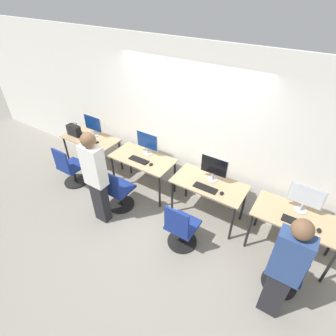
{
  "coord_description": "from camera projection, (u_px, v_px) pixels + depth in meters",
  "views": [
    {
      "loc": [
        1.91,
        -2.84,
        3.51
      ],
      "look_at": [
        0.0,
        0.12,
        0.91
      ],
      "focal_mm": 28.0,
      "sensor_mm": 36.0,
      "label": 1
    }
  ],
  "objects": [
    {
      "name": "monitor_right",
      "position": [
        214.0,
        168.0,
        4.22
      ],
      "size": [
        0.46,
        0.18,
        0.45
      ],
      "color": "#B2B2B7",
      "rests_on": "desk_right"
    },
    {
      "name": "desk_right",
      "position": [
        209.0,
        187.0,
        4.34
      ],
      "size": [
        1.21,
        0.62,
        0.76
      ],
      "color": "tan",
      "rests_on": "ground_plane"
    },
    {
      "name": "ground_plane",
      "position": [
        164.0,
        211.0,
        4.83
      ],
      "size": [
        20.0,
        20.0,
        0.0
      ],
      "primitive_type": "plane",
      "color": "gray"
    },
    {
      "name": "mouse_left",
      "position": [
        151.0,
        164.0,
        4.69
      ],
      "size": [
        0.06,
        0.09,
        0.03
      ],
      "color": "black",
      "rests_on": "desk_left"
    },
    {
      "name": "mouse_far_left",
      "position": [
        97.0,
        142.0,
        5.31
      ],
      "size": [
        0.06,
        0.09,
        0.03
      ],
      "color": "black",
      "rests_on": "desk_far_left"
    },
    {
      "name": "office_chair_right",
      "position": [
        181.0,
        229.0,
        4.03
      ],
      "size": [
        0.48,
        0.48,
        0.88
      ],
      "color": "black",
      "rests_on": "ground_plane"
    },
    {
      "name": "desk_far_right",
      "position": [
        296.0,
        221.0,
        3.74
      ],
      "size": [
        1.21,
        0.62,
        0.76
      ],
      "color": "tan",
      "rests_on": "ground_plane"
    },
    {
      "name": "keyboard_far_left",
      "position": [
        87.0,
        139.0,
        5.43
      ],
      "size": [
        0.39,
        0.14,
        0.02
      ],
      "color": "black",
      "rests_on": "desk_far_left"
    },
    {
      "name": "desk_far_left",
      "position": [
        91.0,
        141.0,
        5.55
      ],
      "size": [
        1.21,
        0.62,
        0.76
      ],
      "color": "tan",
      "rests_on": "ground_plane"
    },
    {
      "name": "office_chair_left",
      "position": [
        118.0,
        192.0,
        4.71
      ],
      "size": [
        0.48,
        0.48,
        0.88
      ],
      "color": "black",
      "rests_on": "ground_plane"
    },
    {
      "name": "monitor_left",
      "position": [
        147.0,
        142.0,
        4.86
      ],
      "size": [
        0.46,
        0.18,
        0.45
      ],
      "color": "#B2B2B7",
      "rests_on": "desk_left"
    },
    {
      "name": "mouse_right",
      "position": [
        222.0,
        193.0,
        4.07
      ],
      "size": [
        0.06,
        0.09,
        0.03
      ],
      "color": "black",
      "rests_on": "desk_right"
    },
    {
      "name": "person_left",
      "position": [
        96.0,
        176.0,
        4.13
      ],
      "size": [
        0.36,
        0.23,
        1.72
      ],
      "color": "#232328",
      "rests_on": "ground_plane"
    },
    {
      "name": "office_chair_far_right",
      "position": [
        284.0,
        272.0,
        3.44
      ],
      "size": [
        0.48,
        0.48,
        0.88
      ],
      "color": "black",
      "rests_on": "ground_plane"
    },
    {
      "name": "office_chair_far_left",
      "position": [
        71.0,
        170.0,
        5.26
      ],
      "size": [
        0.48,
        0.48,
        0.88
      ],
      "color": "black",
      "rests_on": "ground_plane"
    },
    {
      "name": "keyboard_right",
      "position": [
        205.0,
        188.0,
        4.18
      ],
      "size": [
        0.39,
        0.14,
        0.02
      ],
      "color": "black",
      "rests_on": "desk_right"
    },
    {
      "name": "monitor_far_left",
      "position": [
        93.0,
        125.0,
        5.44
      ],
      "size": [
        0.46,
        0.18,
        0.45
      ],
      "color": "#B2B2B7",
      "rests_on": "desk_far_left"
    },
    {
      "name": "desk_left",
      "position": [
        143.0,
        162.0,
        4.94
      ],
      "size": [
        1.21,
        0.62,
        0.76
      ],
      "color": "tan",
      "rests_on": "ground_plane"
    },
    {
      "name": "wall_back",
      "position": [
        187.0,
        127.0,
        4.5
      ],
      "size": [
        12.0,
        0.05,
        2.8
      ],
      "color": "silver",
      "rests_on": "ground_plane"
    },
    {
      "name": "handbag",
      "position": [
        74.0,
        130.0,
        5.52
      ],
      "size": [
        0.3,
        0.18,
        0.25
      ],
      "color": "black",
      "rests_on": "desk_far_left"
    },
    {
      "name": "person_far_right",
      "position": [
        285.0,
        268.0,
        2.89
      ],
      "size": [
        0.36,
        0.22,
        1.65
      ],
      "color": "#232328",
      "rests_on": "ground_plane"
    },
    {
      "name": "monitor_far_right",
      "position": [
        306.0,
        198.0,
        3.65
      ],
      "size": [
        0.46,
        0.18,
        0.45
      ],
      "color": "#B2B2B7",
      "rests_on": "desk_far_right"
    },
    {
      "name": "keyboard_left",
      "position": [
        139.0,
        160.0,
        4.81
      ],
      "size": [
        0.39,
        0.14,
        0.02
      ],
      "color": "black",
      "rests_on": "desk_left"
    },
    {
      "name": "keyboard_far_right",
      "position": [
        296.0,
        222.0,
        3.6
      ],
      "size": [
        0.39,
        0.14,
        0.02
      ],
      "color": "black",
      "rests_on": "desk_far_right"
    },
    {
      "name": "mouse_far_right",
      "position": [
        319.0,
        230.0,
        3.48
      ],
      "size": [
        0.06,
        0.09,
        0.03
      ],
      "color": "black",
      "rests_on": "desk_far_right"
    }
  ]
}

